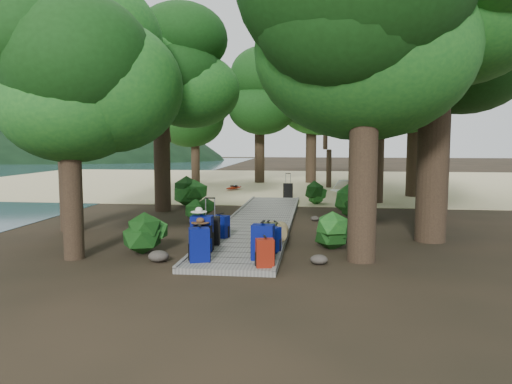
# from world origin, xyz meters

# --- Properties ---
(ground) EXTENTS (120.00, 120.00, 0.00)m
(ground) POSITION_xyz_m (0.00, 0.00, 0.00)
(ground) COLOR #322519
(ground) RESTS_ON ground
(sand_beach) EXTENTS (40.00, 22.00, 0.02)m
(sand_beach) POSITION_xyz_m (0.00, 16.00, 0.01)
(sand_beach) COLOR #C5B785
(sand_beach) RESTS_ON ground
(distant_hill) EXTENTS (32.00, 16.00, 12.00)m
(distant_hill) POSITION_xyz_m (-40.00, 48.00, 0.00)
(distant_hill) COLOR black
(distant_hill) RESTS_ON ground
(boardwalk) EXTENTS (2.00, 12.00, 0.12)m
(boardwalk) POSITION_xyz_m (0.00, 1.00, 0.06)
(boardwalk) COLOR gray
(boardwalk) RESTS_ON ground
(backpack_left_a) EXTENTS (0.48, 0.40, 0.76)m
(backpack_left_a) POSITION_xyz_m (-0.61, -4.41, 0.50)
(backpack_left_a) COLOR #090D66
(backpack_left_a) RESTS_ON boardwalk
(backpack_left_b) EXTENTS (0.39, 0.31, 0.66)m
(backpack_left_b) POSITION_xyz_m (-0.72, -3.59, 0.45)
(backpack_left_b) COLOR black
(backpack_left_b) RESTS_ON boardwalk
(backpack_left_c) EXTENTS (0.47, 0.34, 0.87)m
(backpack_left_c) POSITION_xyz_m (-0.79, -3.40, 0.55)
(backpack_left_c) COLOR #090D66
(backpack_left_c) RESTS_ON boardwalk
(backpack_left_d) EXTENTS (0.48, 0.41, 0.62)m
(backpack_left_d) POSITION_xyz_m (-0.67, -1.90, 0.43)
(backpack_left_d) COLOR #090D66
(backpack_left_d) RESTS_ON boardwalk
(backpack_right_a) EXTENTS (0.39, 0.32, 0.61)m
(backpack_right_a) POSITION_xyz_m (0.76, -4.68, 0.43)
(backpack_right_a) COLOR maroon
(backpack_right_a) RESTS_ON boardwalk
(backpack_right_b) EXTENTS (0.47, 0.35, 0.81)m
(backpack_right_b) POSITION_xyz_m (0.66, -4.10, 0.53)
(backpack_right_b) COLOR #090D66
(backpack_right_b) RESTS_ON boardwalk
(backpack_right_c) EXTENTS (0.44, 0.39, 0.62)m
(backpack_right_c) POSITION_xyz_m (0.77, -3.39, 0.43)
(backpack_right_c) COLOR #090D66
(backpack_right_c) RESTS_ON boardwalk
(backpack_right_d) EXTENTS (0.39, 0.29, 0.57)m
(backpack_right_d) POSITION_xyz_m (0.62, -2.58, 0.40)
(backpack_right_d) COLOR #3B401D
(backpack_right_d) RESTS_ON boardwalk
(duffel_right_khaki) EXTENTS (0.61, 0.76, 0.44)m
(duffel_right_khaki) POSITION_xyz_m (0.76, -2.13, 0.34)
(duffel_right_khaki) COLOR olive
(duffel_right_khaki) RESTS_ON boardwalk
(suitcase_on_boardwalk) EXTENTS (0.44, 0.26, 0.67)m
(suitcase_on_boardwalk) POSITION_xyz_m (-0.73, -2.79, 0.45)
(suitcase_on_boardwalk) COLOR black
(suitcase_on_boardwalk) RESTS_ON boardwalk
(lone_suitcase_on_sand) EXTENTS (0.42, 0.24, 0.65)m
(lone_suitcase_on_sand) POSITION_xyz_m (0.48, 7.72, 0.35)
(lone_suitcase_on_sand) COLOR black
(lone_suitcase_on_sand) RESTS_ON sand_beach
(hat_brown) EXTENTS (0.40, 0.40, 0.12)m
(hat_brown) POSITION_xyz_m (-0.77, -3.62, 0.84)
(hat_brown) COLOR #51351E
(hat_brown) RESTS_ON backpack_left_b
(hat_white) EXTENTS (0.36, 0.36, 0.12)m
(hat_white) POSITION_xyz_m (-0.85, -3.41, 1.05)
(hat_white) COLOR silver
(hat_white) RESTS_ON backpack_left_c
(kayak) EXTENTS (1.65, 3.00, 0.30)m
(kayak) POSITION_xyz_m (-2.50, 11.01, 0.17)
(kayak) COLOR #A0220D
(kayak) RESTS_ON sand_beach
(sun_lounger) EXTENTS (1.47, 2.19, 0.68)m
(sun_lounger) POSITION_xyz_m (2.96, 9.08, 0.36)
(sun_lounger) COLOR silver
(sun_lounger) RESTS_ON sand_beach
(tree_right_a) EXTENTS (5.18, 5.18, 8.63)m
(tree_right_a) POSITION_xyz_m (2.71, -3.47, 4.31)
(tree_right_a) COLOR black
(tree_right_a) RESTS_ON ground
(tree_right_b) EXTENTS (6.16, 6.16, 10.99)m
(tree_right_b) POSITION_xyz_m (4.64, -1.11, 5.50)
(tree_right_b) COLOR black
(tree_right_b) RESTS_ON ground
(tree_right_c) EXTENTS (4.73, 4.73, 8.19)m
(tree_right_c) POSITION_xyz_m (3.35, 2.48, 4.10)
(tree_right_c) COLOR black
(tree_right_c) RESTS_ON ground
(tree_right_d) EXTENTS (5.50, 5.50, 10.09)m
(tree_right_d) POSITION_xyz_m (5.89, 3.67, 5.04)
(tree_right_d) COLOR black
(tree_right_d) RESTS_ON ground
(tree_right_e) EXTENTS (5.53, 5.53, 9.95)m
(tree_right_e) POSITION_xyz_m (4.10, 6.70, 4.98)
(tree_right_e) COLOR black
(tree_right_e) RESTS_ON ground
(tree_right_f) EXTENTS (5.77, 5.77, 10.31)m
(tree_right_f) POSITION_xyz_m (6.13, 9.23, 5.15)
(tree_right_f) COLOR black
(tree_right_f) RESTS_ON ground
(tree_left_a) EXTENTS (3.73, 3.73, 6.21)m
(tree_left_a) POSITION_xyz_m (-3.49, -4.02, 3.10)
(tree_left_a) COLOR black
(tree_left_a) RESTS_ON ground
(tree_left_b) EXTENTS (5.07, 5.07, 9.13)m
(tree_left_b) POSITION_xyz_m (-5.21, -0.77, 4.56)
(tree_left_b) COLOR black
(tree_left_b) RESTS_ON ground
(tree_left_c) EXTENTS (4.83, 4.83, 8.40)m
(tree_left_c) POSITION_xyz_m (-3.82, 3.32, 4.20)
(tree_left_c) COLOR black
(tree_left_c) RESTS_ON ground
(tree_back_a) EXTENTS (4.89, 4.89, 8.47)m
(tree_back_a) POSITION_xyz_m (-1.71, 15.66, 4.23)
(tree_back_a) COLOR black
(tree_back_a) RESTS_ON ground
(tree_back_b) EXTENTS (5.02, 5.02, 8.96)m
(tree_back_b) POSITION_xyz_m (1.35, 15.99, 4.48)
(tree_back_b) COLOR black
(tree_back_b) RESTS_ON ground
(tree_back_c) EXTENTS (4.88, 4.88, 8.79)m
(tree_back_c) POSITION_xyz_m (4.83, 15.90, 4.39)
(tree_back_c) COLOR black
(tree_back_c) RESTS_ON ground
(tree_back_d) EXTENTS (4.28, 4.28, 7.14)m
(tree_back_d) POSITION_xyz_m (-5.43, 14.75, 3.57)
(tree_back_d) COLOR black
(tree_back_d) RESTS_ON ground
(palm_right_a) EXTENTS (4.16, 4.16, 7.10)m
(palm_right_a) POSITION_xyz_m (3.46, 6.64, 3.55)
(palm_right_a) COLOR #164413
(palm_right_a) RESTS_ON ground
(palm_right_b) EXTENTS (4.24, 4.24, 8.19)m
(palm_right_b) POSITION_xyz_m (4.67, 11.68, 4.10)
(palm_right_b) COLOR #164413
(palm_right_b) RESTS_ON ground
(palm_right_c) EXTENTS (3.89, 3.89, 6.18)m
(palm_right_c) POSITION_xyz_m (2.58, 13.16, 3.09)
(palm_right_c) COLOR #164413
(palm_right_c) RESTS_ON ground
(palm_left_a) EXTENTS (4.66, 4.66, 7.41)m
(palm_left_a) POSITION_xyz_m (-4.84, 5.98, 3.70)
(palm_left_a) COLOR #164413
(palm_left_a) RESTS_ON ground
(rock_left_a) EXTENTS (0.44, 0.40, 0.24)m
(rock_left_a) POSITION_xyz_m (-1.58, -4.08, 0.12)
(rock_left_a) COLOR #4C473F
(rock_left_a) RESTS_ON ground
(rock_left_b) EXTENTS (0.39, 0.35, 0.21)m
(rock_left_b) POSITION_xyz_m (-2.73, -2.14, 0.11)
(rock_left_b) COLOR #4C473F
(rock_left_b) RESTS_ON ground
(rock_left_c) EXTENTS (0.55, 0.50, 0.30)m
(rock_left_c) POSITION_xyz_m (-1.80, 0.37, 0.15)
(rock_left_c) COLOR #4C473F
(rock_left_c) RESTS_ON ground
(rock_left_d) EXTENTS (0.30, 0.27, 0.17)m
(rock_left_d) POSITION_xyz_m (-2.59, 2.88, 0.08)
(rock_left_d) COLOR #4C473F
(rock_left_d) RESTS_ON ground
(rock_right_a) EXTENTS (0.37, 0.33, 0.20)m
(rock_right_a) POSITION_xyz_m (1.81, -3.87, 0.10)
(rock_right_a) COLOR #4C473F
(rock_right_a) RESTS_ON ground
(rock_right_b) EXTENTS (0.54, 0.48, 0.30)m
(rock_right_b) POSITION_xyz_m (2.29, -1.36, 0.15)
(rock_right_b) COLOR #4C473F
(rock_right_b) RESTS_ON ground
(rock_right_c) EXTENTS (0.28, 0.25, 0.15)m
(rock_right_c) POSITION_xyz_m (1.70, 1.74, 0.08)
(rock_right_c) COLOR #4C473F
(rock_right_c) RESTS_ON ground
(rock_right_d) EXTENTS (0.60, 0.54, 0.33)m
(rock_right_d) POSITION_xyz_m (2.84, 4.34, 0.16)
(rock_right_d) COLOR #4C473F
(rock_right_d) RESTS_ON ground
(shrub_left_a) EXTENTS (1.09, 1.09, 0.98)m
(shrub_left_a) POSITION_xyz_m (-2.03, -3.25, 0.49)
(shrub_left_a) COLOR #18521C
(shrub_left_a) RESTS_ON ground
(shrub_left_b) EXTENTS (0.78, 0.78, 0.70)m
(shrub_left_b) POSITION_xyz_m (-1.85, 1.11, 0.35)
(shrub_left_b) COLOR #18521C
(shrub_left_b) RESTS_ON ground
(shrub_left_c) EXTENTS (1.38, 1.38, 1.24)m
(shrub_left_c) POSITION_xyz_m (-3.11, 4.69, 0.62)
(shrub_left_c) COLOR #18521C
(shrub_left_c) RESTS_ON ground
(shrub_right_a) EXTENTS (0.99, 0.99, 0.89)m
(shrub_right_a) POSITION_xyz_m (1.99, -2.49, 0.45)
(shrub_right_a) COLOR #18521C
(shrub_right_a) RESTS_ON ground
(shrub_right_b) EXTENTS (1.21, 1.21, 1.09)m
(shrub_right_b) POSITION_xyz_m (2.83, 2.04, 0.54)
(shrub_right_b) COLOR #18521C
(shrub_right_b) RESTS_ON ground
(shrub_right_c) EXTENTS (0.85, 0.85, 0.77)m
(shrub_right_c) POSITION_xyz_m (1.70, 5.89, 0.38)
(shrub_right_c) COLOR #18521C
(shrub_right_c) RESTS_ON ground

